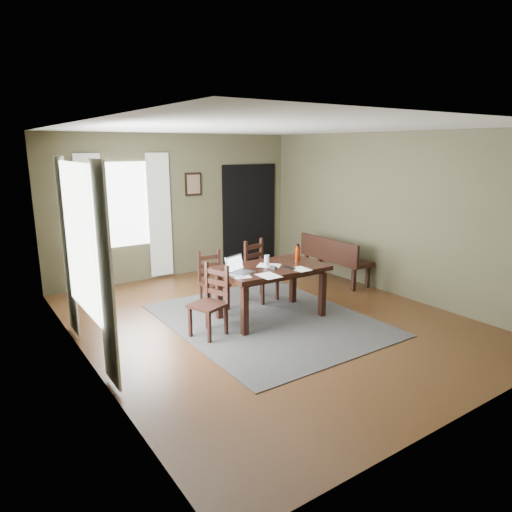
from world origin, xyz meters
TOP-DOWN VIEW (x-y plane):
  - ground at (0.00, 0.00)m, footprint 5.00×6.00m
  - room_shell at (0.00, 0.00)m, footprint 5.02×6.02m
  - rug at (0.00, 0.00)m, footprint 2.60×3.20m
  - dining_table at (0.10, 0.06)m, footprint 1.57×0.97m
  - chair_end at (-0.94, -0.01)m, footprint 0.53×0.53m
  - chair_back_left at (-0.40, 0.89)m, footprint 0.41×0.42m
  - chair_back_right at (0.43, 0.82)m, footprint 0.51×0.51m
  - bench at (2.15, 0.91)m, footprint 0.47×1.47m
  - laptop at (-0.48, 0.03)m, footprint 0.41×0.36m
  - computer_mouse at (0.04, -0.07)m, footprint 0.08×0.12m
  - tv_remote at (0.25, -0.18)m, footprint 0.08×0.20m
  - drinking_glass at (0.04, 0.09)m, footprint 0.10×0.10m
  - water_bottle at (0.60, 0.08)m, footprint 0.10×0.10m
  - paper_a at (-0.52, -0.12)m, footprint 0.28×0.32m
  - paper_b at (0.35, -0.31)m, footprint 0.21×0.27m
  - paper_c at (0.10, 0.11)m, footprint 0.40×0.41m
  - paper_e at (-0.22, -0.32)m, footprint 0.25×0.32m
  - window_left at (-2.47, 0.20)m, footprint 0.01×1.30m
  - window_back at (-1.00, 2.97)m, footprint 1.00×0.01m
  - curtain_left_near at (-2.44, -0.62)m, footprint 0.03×0.48m
  - curtain_left_far at (-2.44, 1.02)m, footprint 0.03×0.48m
  - curtain_back_left at (-1.62, 2.94)m, footprint 0.44×0.03m
  - curtain_back_right at (-0.38, 2.94)m, footprint 0.44×0.03m
  - framed_picture at (0.35, 2.97)m, footprint 0.34×0.03m
  - doorway_back at (1.65, 2.97)m, footprint 1.30×0.03m

SIDE VIEW (x-z plane):
  - ground at x=0.00m, z-range -0.01..0.00m
  - rug at x=0.00m, z-range 0.00..0.01m
  - chair_back_left at x=-0.40m, z-range -0.01..0.88m
  - chair_end at x=-0.94m, z-range -0.01..0.94m
  - chair_back_right at x=0.43m, z-range -0.01..0.97m
  - bench at x=2.15m, z-range 0.08..0.91m
  - dining_table at x=0.10m, z-range 0.30..1.07m
  - paper_b at x=0.35m, z-range 0.78..0.79m
  - paper_a at x=-0.52m, z-range 0.78..0.79m
  - paper_e at x=-0.22m, z-range 0.78..0.79m
  - paper_c at x=0.10m, z-range 0.78..0.79m
  - tv_remote at x=0.25m, z-range 0.78..0.80m
  - computer_mouse at x=0.04m, z-range 0.78..0.82m
  - laptop at x=-0.48m, z-range 0.73..0.96m
  - drinking_glass at x=0.04m, z-range 0.78..0.95m
  - water_bottle at x=0.60m, z-range 0.77..1.04m
  - doorway_back at x=1.65m, z-range 0.00..2.10m
  - curtain_left_near at x=-2.44m, z-range 0.05..2.35m
  - curtain_left_far at x=-2.44m, z-range 0.05..2.35m
  - curtain_back_left at x=-1.62m, z-range 0.05..2.35m
  - curtain_back_right at x=-0.38m, z-range 0.05..2.35m
  - window_left at x=-2.47m, z-range 0.60..2.30m
  - window_back at x=-1.00m, z-range 0.70..2.20m
  - framed_picture at x=0.35m, z-range 1.53..1.97m
  - room_shell at x=0.00m, z-range 0.45..3.16m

